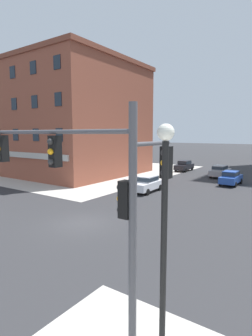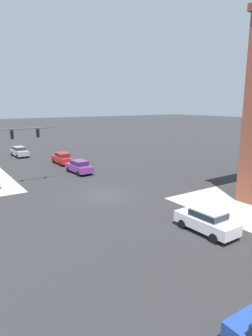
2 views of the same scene
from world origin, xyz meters
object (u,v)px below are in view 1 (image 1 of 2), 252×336
object	(u,v)px
car_main_northbound_far	(220,171)
car_main_southbound_near	(147,183)
traffic_signal_main	(95,196)
car_main_southbound_far	(184,165)
car_cross_westbound	(231,177)
street_lamp_corner_near	(164,236)

from	to	relation	value
car_main_northbound_far	car_main_southbound_near	xyz separation A→B (m)	(-3.53, -14.03, 0.00)
traffic_signal_main	car_main_southbound_far	xyz separation A→B (m)	(-12.43, 35.93, -3.46)
car_cross_westbound	street_lamp_corner_near	bearing A→B (deg)	-79.32
traffic_signal_main	street_lamp_corner_near	xyz separation A→B (m)	(2.19, -0.26, -0.54)
car_main_northbound_far	car_cross_westbound	size ratio (longest dim) A/B	1.02
traffic_signal_main	street_lamp_corner_near	distance (m)	2.27
traffic_signal_main	car_main_northbound_far	size ratio (longest dim) A/B	1.57
traffic_signal_main	car_main_southbound_far	bearing A→B (deg)	109.08
street_lamp_corner_near	car_main_southbound_near	world-z (taller)	street_lamp_corner_near
car_main_southbound_far	car_cross_westbound	distance (m)	12.50
car_main_southbound_near	car_cross_westbound	size ratio (longest dim) A/B	1.01
street_lamp_corner_near	car_cross_westbound	size ratio (longest dim) A/B	1.41
car_main_southbound_near	car_cross_westbound	world-z (taller)	same
street_lamp_corner_near	car_main_northbound_far	size ratio (longest dim) A/B	1.39
street_lamp_corner_near	car_cross_westbound	world-z (taller)	street_lamp_corner_near
traffic_signal_main	street_lamp_corner_near	bearing A→B (deg)	-6.86
car_main_northbound_far	car_main_southbound_far	xyz separation A→B (m)	(-6.66, 3.28, 0.00)
car_main_southbound_far	car_cross_westbound	size ratio (longest dim) A/B	1.00
car_main_southbound_near	car_main_northbound_far	bearing A→B (deg)	75.86
traffic_signal_main	car_main_southbound_near	xyz separation A→B (m)	(-9.29, 18.62, -3.46)
street_lamp_corner_near	car_main_southbound_near	xyz separation A→B (m)	(-11.48, 18.88, -2.91)
car_main_southbound_near	car_main_southbound_far	bearing A→B (deg)	100.26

